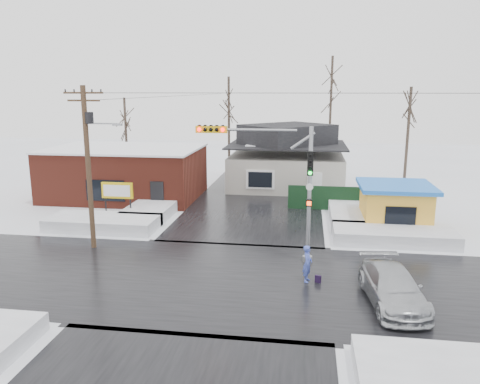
# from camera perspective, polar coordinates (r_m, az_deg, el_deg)

# --- Properties ---
(ground) EXTENTS (120.00, 120.00, 0.00)m
(ground) POSITION_cam_1_polar(r_m,az_deg,el_deg) (22.43, -2.30, -10.64)
(ground) COLOR white
(ground) RESTS_ON ground
(road_ns) EXTENTS (10.00, 120.00, 0.02)m
(road_ns) POSITION_cam_1_polar(r_m,az_deg,el_deg) (22.43, -2.30, -10.62)
(road_ns) COLOR black
(road_ns) RESTS_ON ground
(road_ew) EXTENTS (120.00, 10.00, 0.02)m
(road_ew) POSITION_cam_1_polar(r_m,az_deg,el_deg) (22.43, -2.30, -10.62)
(road_ew) COLOR black
(road_ew) RESTS_ON ground
(snowbank_nw) EXTENTS (7.00, 3.00, 0.80)m
(snowbank_nw) POSITION_cam_1_polar(r_m,az_deg,el_deg) (31.29, -16.34, -3.64)
(snowbank_nw) COLOR white
(snowbank_nw) RESTS_ON ground
(snowbank_ne) EXTENTS (7.00, 3.00, 0.80)m
(snowbank_ne) POSITION_cam_1_polar(r_m,az_deg,el_deg) (29.00, 18.21, -5.03)
(snowbank_ne) COLOR white
(snowbank_ne) RESTS_ON ground
(snowbank_se) EXTENTS (7.00, 3.00, 0.70)m
(snowbank_se) POSITION_cam_1_polar(r_m,az_deg,el_deg) (16.56, 26.74, -19.65)
(snowbank_se) COLOR white
(snowbank_se) RESTS_ON ground
(snowbank_nside_w) EXTENTS (3.00, 8.00, 0.80)m
(snowbank_nside_w) POSITION_cam_1_polar(r_m,az_deg,el_deg) (35.07, -10.00, -1.61)
(snowbank_nside_w) COLOR white
(snowbank_nside_w) RESTS_ON ground
(snowbank_nside_e) EXTENTS (3.00, 8.00, 0.80)m
(snowbank_nside_e) POSITION_cam_1_polar(r_m,az_deg,el_deg) (33.50, 13.42, -2.42)
(snowbank_nside_e) COLOR white
(snowbank_nside_e) RESTS_ON ground
(traffic_signal) EXTENTS (6.05, 0.68, 7.00)m
(traffic_signal) POSITION_cam_1_polar(r_m,az_deg,el_deg) (23.67, 4.73, 2.05)
(traffic_signal) COLOR gray
(traffic_signal) RESTS_ON ground
(utility_pole) EXTENTS (3.15, 0.44, 9.00)m
(utility_pole) POSITION_cam_1_polar(r_m,az_deg,el_deg) (26.79, -17.94, 3.94)
(utility_pole) COLOR #382619
(utility_pole) RESTS_ON ground
(brick_building) EXTENTS (12.20, 8.20, 4.12)m
(brick_building) POSITION_cam_1_polar(r_m,az_deg,el_deg) (39.76, -13.79, 2.34)
(brick_building) COLOR maroon
(brick_building) RESTS_ON ground
(marquee_sign) EXTENTS (2.20, 0.21, 2.55)m
(marquee_sign) POSITION_cam_1_polar(r_m,az_deg,el_deg) (33.14, -14.73, 0.05)
(marquee_sign) COLOR black
(marquee_sign) RESTS_ON ground
(house) EXTENTS (10.40, 8.40, 5.76)m
(house) POSITION_cam_1_polar(r_m,az_deg,el_deg) (42.76, 5.73, 4.06)
(house) COLOR #BCB5AA
(house) RESTS_ON ground
(kiosk) EXTENTS (4.60, 4.60, 2.88)m
(kiosk) POSITION_cam_1_polar(r_m,az_deg,el_deg) (31.66, 18.33, -1.60)
(kiosk) COLOR yellow
(kiosk) RESTS_ON ground
(fence) EXTENTS (8.00, 0.12, 1.80)m
(fence) POSITION_cam_1_polar(r_m,az_deg,el_deg) (35.28, 12.37, -0.79)
(fence) COLOR black
(fence) RESTS_ON ground
(tree_far_left) EXTENTS (3.00, 3.00, 10.00)m
(tree_far_left) POSITION_cam_1_polar(r_m,az_deg,el_deg) (46.95, -1.38, 11.40)
(tree_far_left) COLOR #332821
(tree_far_left) RESTS_ON ground
(tree_far_mid) EXTENTS (3.00, 3.00, 12.00)m
(tree_far_mid) POSITION_cam_1_polar(r_m,az_deg,el_deg) (48.34, 11.11, 13.09)
(tree_far_mid) COLOR #332821
(tree_far_mid) RESTS_ON ground
(tree_far_right) EXTENTS (3.00, 3.00, 9.00)m
(tree_far_right) POSITION_cam_1_polar(r_m,az_deg,el_deg) (41.13, 19.98, 9.42)
(tree_far_right) COLOR #332821
(tree_far_right) RESTS_ON ground
(tree_far_west) EXTENTS (3.00, 3.00, 8.00)m
(tree_far_west) POSITION_cam_1_polar(r_m,az_deg,el_deg) (47.80, -13.85, 9.16)
(tree_far_west) COLOR #332821
(tree_far_west) RESTS_ON ground
(pedestrian) EXTENTS (0.54, 0.71, 1.74)m
(pedestrian) POSITION_cam_1_polar(r_m,az_deg,el_deg) (22.12, 8.22, -8.68)
(pedestrian) COLOR #4355BC
(pedestrian) RESTS_ON ground
(car) EXTENTS (2.65, 5.28, 1.47)m
(car) POSITION_cam_1_polar(r_m,az_deg,el_deg) (20.79, 18.10, -11.00)
(car) COLOR #B3B6BA
(car) RESTS_ON ground
(shopping_bag) EXTENTS (0.30, 0.21, 0.35)m
(shopping_bag) POSITION_cam_1_polar(r_m,az_deg,el_deg) (22.31, 9.48, -10.46)
(shopping_bag) COLOR black
(shopping_bag) RESTS_ON ground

